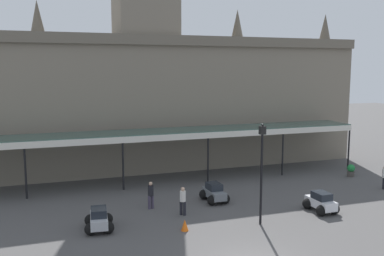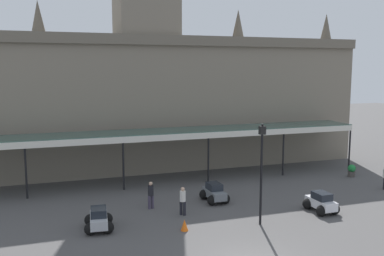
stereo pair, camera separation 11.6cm
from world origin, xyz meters
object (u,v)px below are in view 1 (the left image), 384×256
at_px(pedestrian_beside_cars, 151,194).
at_px(pedestrian_near_entrance, 183,200).
at_px(car_silver_sedan, 99,220).
at_px(planter_by_canopy, 351,170).
at_px(car_grey_sedan, 214,194).
at_px(traffic_cone, 185,225).
at_px(car_white_sedan, 321,203).
at_px(victorian_lamppost, 262,163).

bearing_deg(pedestrian_beside_cars, pedestrian_near_entrance, -49.47).
xyz_separation_m(car_silver_sedan, planter_by_canopy, (20.15, 4.94, -0.01)).
xyz_separation_m(car_grey_sedan, pedestrian_beside_cars, (-4.17, -0.07, 0.41)).
distance_m(pedestrian_near_entrance, traffic_cone, 2.48).
height_order(car_white_sedan, pedestrian_beside_cars, pedestrian_beside_cars).
bearing_deg(victorian_lamppost, pedestrian_beside_cars, 138.18).
relative_size(car_silver_sedan, pedestrian_beside_cars, 1.27).
distance_m(car_silver_sedan, pedestrian_near_entrance, 4.94).
bearing_deg(planter_by_canopy, car_white_sedan, -139.33).
bearing_deg(pedestrian_beside_cars, car_white_sedan, -21.98).
bearing_deg(traffic_cone, car_grey_sedan, 51.11).
bearing_deg(victorian_lamppost, car_silver_sedan, 166.25).
xyz_separation_m(pedestrian_near_entrance, planter_by_canopy, (15.28, 4.23, -0.42)).
distance_m(car_grey_sedan, traffic_cone, 5.30).
relative_size(car_silver_sedan, planter_by_canopy, 2.21).
distance_m(car_grey_sedan, pedestrian_near_entrance, 3.27).
xyz_separation_m(car_silver_sedan, car_grey_sedan, (7.56, 2.52, 0.00)).
xyz_separation_m(car_grey_sedan, traffic_cone, (-3.32, -4.12, -0.20)).
height_order(victorian_lamppost, planter_by_canopy, victorian_lamppost).
xyz_separation_m(pedestrian_near_entrance, victorian_lamppost, (3.56, -2.78, 2.49)).
height_order(car_grey_sedan, victorian_lamppost, victorian_lamppost).
bearing_deg(car_grey_sedan, car_silver_sedan, -161.57).
distance_m(victorian_lamppost, planter_by_canopy, 13.97).
distance_m(car_white_sedan, car_grey_sedan, 6.53).
distance_m(car_white_sedan, pedestrian_beside_cars, 10.18).
height_order(car_silver_sedan, traffic_cone, car_silver_sedan).
bearing_deg(car_white_sedan, car_grey_sedan, 143.59).
height_order(car_silver_sedan, pedestrian_beside_cars, pedestrian_beside_cars).
bearing_deg(car_white_sedan, planter_by_canopy, 40.67).
distance_m(car_white_sedan, victorian_lamppost, 5.31).
height_order(car_grey_sedan, pedestrian_beside_cars, pedestrian_beside_cars).
relative_size(victorian_lamppost, planter_by_canopy, 5.78).
xyz_separation_m(car_white_sedan, pedestrian_near_entrance, (-7.95, 2.07, 0.41)).
bearing_deg(traffic_cone, pedestrian_near_entrance, 74.73).
height_order(car_silver_sedan, planter_by_canopy, car_silver_sedan).
bearing_deg(car_silver_sedan, traffic_cone, -20.72).
bearing_deg(planter_by_canopy, traffic_cone, -157.65).
relative_size(pedestrian_beside_cars, planter_by_canopy, 1.74).
distance_m(car_white_sedan, traffic_cone, 8.59).
height_order(pedestrian_near_entrance, pedestrian_beside_cars, same).
height_order(car_white_sedan, planter_by_canopy, car_white_sedan).
bearing_deg(car_grey_sedan, victorian_lamppost, -79.30).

